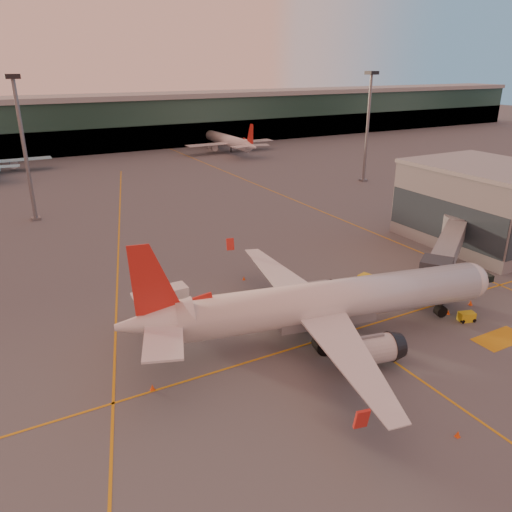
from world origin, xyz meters
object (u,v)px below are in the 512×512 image
catering_truck (165,302)px  pushback_tug (366,284)px  main_airplane (322,304)px  gpu_cart (467,317)px

catering_truck → pushback_tug: (25.36, -4.45, -1.47)m
main_airplane → catering_truck: bearing=150.4°
main_airplane → gpu_cart: (16.62, -4.95, -3.52)m
gpu_cart → pushback_tug: (-4.37, 12.08, 0.27)m
main_airplane → gpu_cart: 17.70m
catering_truck → pushback_tug: size_ratio=1.23×
catering_truck → pushback_tug: 25.79m
catering_truck → gpu_cart: (29.73, -16.53, -1.74)m
catering_truck → gpu_cart: 34.06m
pushback_tug → catering_truck: bearing=153.4°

